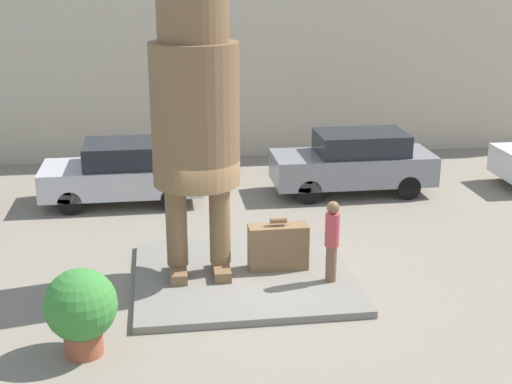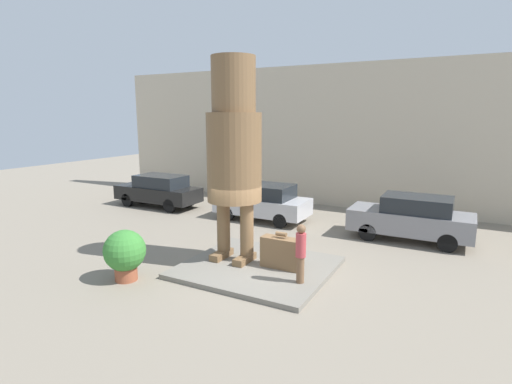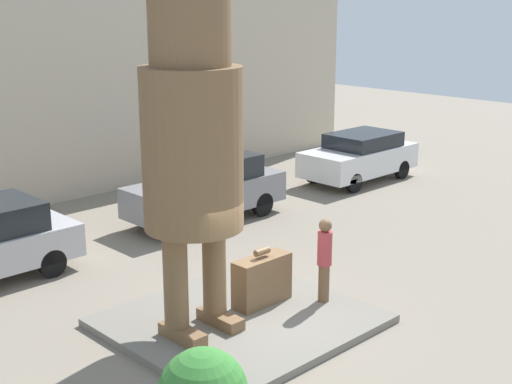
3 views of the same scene
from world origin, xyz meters
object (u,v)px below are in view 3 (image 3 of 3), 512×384
(giant_suitcase, at_px, (262,280))
(tourist, at_px, (325,257))
(parked_car_white, at_px, (360,156))
(parked_car_grey, at_px, (207,188))
(statue_figure, at_px, (192,126))

(giant_suitcase, distance_m, tourist, 1.26)
(parked_car_white, bearing_deg, parked_car_grey, -1.76)
(giant_suitcase, xyz_separation_m, parked_car_grey, (2.98, 5.09, 0.27))
(parked_car_grey, bearing_deg, parked_car_white, 178.24)
(statue_figure, distance_m, parked_car_grey, 7.42)
(giant_suitcase, bearing_deg, statue_figure, 179.84)
(statue_figure, xyz_separation_m, tourist, (2.51, -0.75, -2.71))
(statue_figure, distance_m, parked_car_white, 12.26)
(parked_car_grey, bearing_deg, tourist, 70.54)
(parked_car_grey, height_order, parked_car_white, parked_car_grey)
(parked_car_grey, xyz_separation_m, parked_car_white, (6.27, -0.19, -0.07))
(parked_car_white, bearing_deg, statue_figure, 24.28)
(statue_figure, bearing_deg, giant_suitcase, -0.16)
(tourist, distance_m, parked_car_white, 10.07)
(tourist, relative_size, parked_car_white, 0.40)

